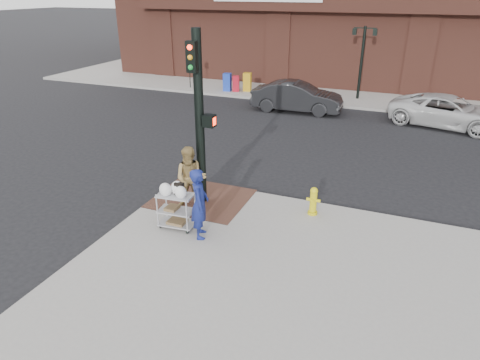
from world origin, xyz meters
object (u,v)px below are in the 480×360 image
at_px(lamp_post, 362,55).
at_px(traffic_signal_pole, 200,115).
at_px(woman_blue, 200,204).
at_px(pedestrian_tan, 191,178).
at_px(sedan_dark, 297,97).
at_px(minivan_white, 448,112).
at_px(utility_cart, 176,207).
at_px(fire_hydrant, 313,201).

xyz_separation_m(lamp_post, traffic_signal_pole, (-2.48, -15.23, 0.21)).
xyz_separation_m(woman_blue, pedestrian_tan, (-0.94, 1.30, -0.00)).
height_order(lamp_post, sedan_dark, lamp_post).
height_order(traffic_signal_pole, minivan_white, traffic_signal_pole).
bearing_deg(utility_cart, pedestrian_tan, 97.52).
bearing_deg(traffic_signal_pole, utility_cart, -88.24).
xyz_separation_m(pedestrian_tan, fire_hydrant, (3.38, 0.95, -0.51)).
distance_m(traffic_signal_pole, sedan_dark, 11.83).
height_order(woman_blue, minivan_white, woman_blue).
distance_m(minivan_white, fire_hydrant, 11.84).
height_order(pedestrian_tan, utility_cart, pedestrian_tan).
distance_m(pedestrian_tan, utility_cart, 1.21).
relative_size(woman_blue, pedestrian_tan, 1.00).
relative_size(sedan_dark, utility_cart, 3.60).
bearing_deg(sedan_dark, minivan_white, -92.45).
height_order(minivan_white, utility_cart, utility_cart).
relative_size(pedestrian_tan, minivan_white, 0.36).
bearing_deg(minivan_white, lamp_post, 65.59).
bearing_deg(pedestrian_tan, lamp_post, 62.02).
bearing_deg(lamp_post, woman_blue, -95.48).
bearing_deg(minivan_white, fire_hydrant, 174.27).
relative_size(traffic_signal_pole, utility_cart, 3.79).
bearing_deg(utility_cart, traffic_signal_pole, 91.76).
distance_m(woman_blue, fire_hydrant, 3.36).
bearing_deg(lamp_post, pedestrian_tan, -99.31).
relative_size(pedestrian_tan, utility_cart, 1.43).
height_order(woman_blue, utility_cart, woman_blue).
height_order(traffic_signal_pole, fire_hydrant, traffic_signal_pole).
height_order(pedestrian_tan, fire_hydrant, pedestrian_tan).
distance_m(lamp_post, pedestrian_tan, 16.01).
bearing_deg(traffic_signal_pole, woman_blue, -64.95).
bearing_deg(woman_blue, utility_cart, 55.30).
height_order(pedestrian_tan, minivan_white, pedestrian_tan).
bearing_deg(pedestrian_tan, fire_hydrant, -2.95).
height_order(traffic_signal_pole, utility_cart, traffic_signal_pole).
relative_size(woman_blue, minivan_white, 0.36).
xyz_separation_m(woman_blue, utility_cart, (-0.79, 0.15, -0.35)).
xyz_separation_m(sedan_dark, minivan_white, (7.36, -0.00, -0.05)).
xyz_separation_m(lamp_post, fire_hydrant, (0.80, -14.78, -2.04)).
distance_m(traffic_signal_pole, woman_blue, 2.64).
relative_size(pedestrian_tan, sedan_dark, 0.40).
relative_size(lamp_post, utility_cart, 3.03).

